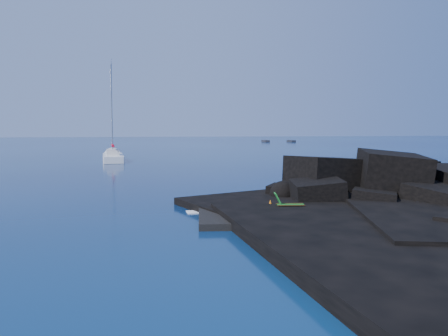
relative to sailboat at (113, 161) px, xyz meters
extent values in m
plane|color=#030C34|center=(8.19, -43.59, 0.00)|extent=(400.00, 400.00, 0.00)
cube|color=black|center=(12.69, -43.09, 0.00)|extent=(9.08, 6.86, 0.70)
cube|color=silver|center=(14.46, -43.61, 0.38)|extent=(2.20, 1.10, 0.06)
cone|color=orange|center=(12.73, -42.03, 0.60)|extent=(0.41, 0.41, 0.49)
cube|color=#28272C|center=(42.93, 75.31, 0.00)|extent=(1.72, 4.90, 0.64)
cube|color=#232327|center=(51.68, 74.78, 0.00)|extent=(1.92, 4.63, 0.60)
camera|label=1|loc=(6.04, -66.49, 5.11)|focal=35.00mm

